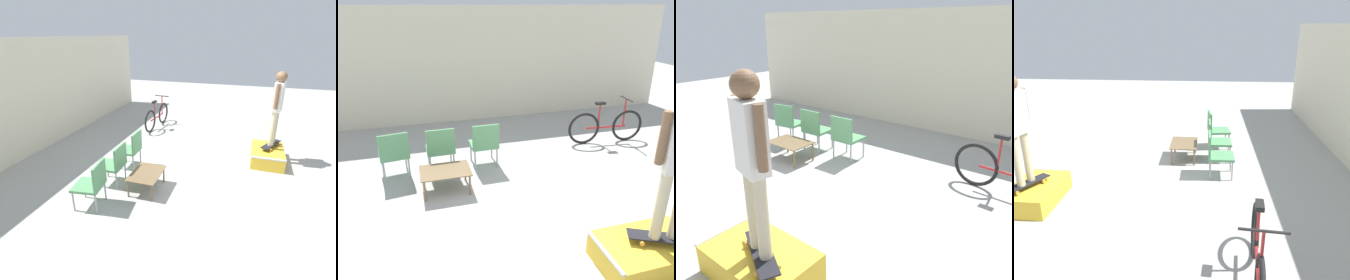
% 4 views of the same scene
% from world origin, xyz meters
% --- Properties ---
extents(ground_plane, '(24.00, 24.00, 0.00)m').
position_xyz_m(ground_plane, '(0.00, 0.00, 0.00)').
color(ground_plane, '#A8A8A3').
extents(house_wall_back, '(12.00, 0.06, 3.00)m').
position_xyz_m(house_wall_back, '(0.00, 5.07, 1.50)').
color(house_wall_back, beige).
rests_on(house_wall_back, ground_plane).
extents(skate_ramp_box, '(1.23, 0.79, 0.37)m').
position_xyz_m(skate_ramp_box, '(1.18, -1.04, 0.17)').
color(skate_ramp_box, gold).
rests_on(skate_ramp_box, ground_plane).
extents(skateboard_on_ramp, '(0.82, 0.54, 0.07)m').
position_xyz_m(skateboard_on_ramp, '(1.32, -1.11, 0.42)').
color(skateboard_on_ramp, black).
rests_on(skateboard_on_ramp, skate_ramp_box).
extents(person_skater, '(0.56, 0.28, 1.84)m').
position_xyz_m(person_skater, '(1.32, -1.11, 1.53)').
color(person_skater, '#C6B793').
rests_on(person_skater, skateboard_on_ramp).
extents(coffee_table, '(0.85, 0.61, 0.39)m').
position_xyz_m(coffee_table, '(-0.99, 1.42, 0.35)').
color(coffee_table, brown).
rests_on(coffee_table, ground_plane).
extents(patio_chair_left, '(0.59, 0.59, 0.92)m').
position_xyz_m(patio_chair_left, '(-1.83, 2.15, 0.52)').
color(patio_chair_left, '#99999E').
rests_on(patio_chair_left, ground_plane).
extents(patio_chair_center, '(0.53, 0.53, 0.92)m').
position_xyz_m(patio_chair_center, '(-0.99, 2.15, 0.52)').
color(patio_chair_center, '#99999E').
rests_on(patio_chair_center, ground_plane).
extents(patio_chair_right, '(0.52, 0.52, 0.92)m').
position_xyz_m(patio_chair_right, '(-0.14, 2.15, 0.52)').
color(patio_chair_right, '#99999E').
rests_on(patio_chair_right, ground_plane).
extents(bicycle, '(1.83, 0.52, 1.05)m').
position_xyz_m(bicycle, '(2.84, 2.57, 0.40)').
color(bicycle, black).
rests_on(bicycle, ground_plane).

